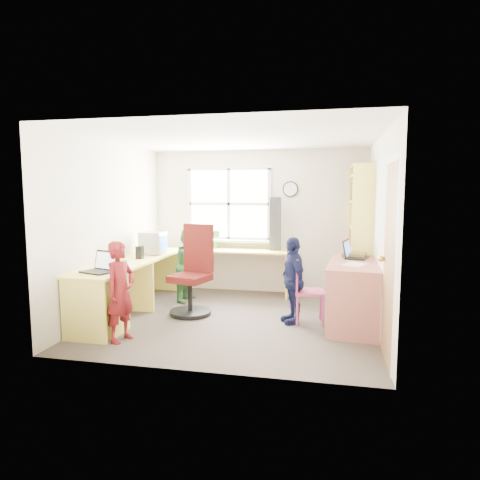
{
  "coord_description": "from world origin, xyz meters",
  "views": [
    {
      "loc": [
        1.21,
        -5.45,
        1.72
      ],
      "look_at": [
        0.0,
        0.25,
        1.05
      ],
      "focal_mm": 32.0,
      "sensor_mm": 36.0,
      "label": 1
    }
  ],
  "objects_px": {
    "l_desk": "(136,286)",
    "cd_tower": "(275,224)",
    "laptop_left": "(101,267)",
    "person_red": "(121,291)",
    "crt_monitor": "(153,243)",
    "wooden_chair": "(304,287)",
    "swivel_chair": "(193,276)",
    "right_desk": "(355,279)",
    "laptop_right": "(353,254)",
    "potted_plant": "(215,239)",
    "person_navy": "(293,280)",
    "person_green": "(190,265)",
    "bookshelf": "(360,239)"
  },
  "relations": [
    {
      "from": "wooden_chair",
      "to": "person_green",
      "type": "bearing_deg",
      "value": 150.69
    },
    {
      "from": "person_navy",
      "to": "cd_tower",
      "type": "bearing_deg",
      "value": 171.44
    },
    {
      "from": "person_red",
      "to": "right_desk",
      "type": "bearing_deg",
      "value": -52.96
    },
    {
      "from": "swivel_chair",
      "to": "laptop_right",
      "type": "xyz_separation_m",
      "value": [
        2.17,
        0.24,
        0.34
      ]
    },
    {
      "from": "laptop_right",
      "to": "person_red",
      "type": "bearing_deg",
      "value": 133.32
    },
    {
      "from": "crt_monitor",
      "to": "laptop_left",
      "type": "xyz_separation_m",
      "value": [
        -0.03,
        -1.49,
        -0.12
      ]
    },
    {
      "from": "swivel_chair",
      "to": "laptop_right",
      "type": "relative_size",
      "value": 3.0
    },
    {
      "from": "laptop_left",
      "to": "swivel_chair",
      "type": "bearing_deg",
      "value": 69.9
    },
    {
      "from": "l_desk",
      "to": "crt_monitor",
      "type": "xyz_separation_m",
      "value": [
        -0.15,
        0.94,
        0.47
      ]
    },
    {
      "from": "cd_tower",
      "to": "person_red",
      "type": "distance_m",
      "value": 3.0
    },
    {
      "from": "crt_monitor",
      "to": "potted_plant",
      "type": "distance_m",
      "value": 1.13
    },
    {
      "from": "person_green",
      "to": "crt_monitor",
      "type": "bearing_deg",
      "value": 115.36
    },
    {
      "from": "cd_tower",
      "to": "person_navy",
      "type": "bearing_deg",
      "value": -76.76
    },
    {
      "from": "l_desk",
      "to": "person_red",
      "type": "relative_size",
      "value": 2.55
    },
    {
      "from": "laptop_left",
      "to": "potted_plant",
      "type": "distance_m",
      "value": 2.47
    },
    {
      "from": "person_red",
      "to": "person_green",
      "type": "distance_m",
      "value": 1.92
    },
    {
      "from": "bookshelf",
      "to": "potted_plant",
      "type": "bearing_deg",
      "value": 172.4
    },
    {
      "from": "person_red",
      "to": "bookshelf",
      "type": "bearing_deg",
      "value": -37.87
    },
    {
      "from": "wooden_chair",
      "to": "potted_plant",
      "type": "height_order",
      "value": "potted_plant"
    },
    {
      "from": "l_desk",
      "to": "cd_tower",
      "type": "bearing_deg",
      "value": 47.57
    },
    {
      "from": "cd_tower",
      "to": "person_green",
      "type": "height_order",
      "value": "cd_tower"
    },
    {
      "from": "wooden_chair",
      "to": "swivel_chair",
      "type": "bearing_deg",
      "value": 169.54
    },
    {
      "from": "l_desk",
      "to": "crt_monitor",
      "type": "bearing_deg",
      "value": 99.03
    },
    {
      "from": "right_desk",
      "to": "laptop_right",
      "type": "height_order",
      "value": "laptop_right"
    },
    {
      "from": "right_desk",
      "to": "person_navy",
      "type": "bearing_deg",
      "value": -169.09
    },
    {
      "from": "laptop_left",
      "to": "cd_tower",
      "type": "relative_size",
      "value": 0.5
    },
    {
      "from": "crt_monitor",
      "to": "cd_tower",
      "type": "xyz_separation_m",
      "value": [
        1.78,
        0.84,
        0.26
      ]
    },
    {
      "from": "wooden_chair",
      "to": "crt_monitor",
      "type": "bearing_deg",
      "value": 159.74
    },
    {
      "from": "bookshelf",
      "to": "person_red",
      "type": "xyz_separation_m",
      "value": [
        -2.77,
        -2.25,
        -0.42
      ]
    },
    {
      "from": "potted_plant",
      "to": "person_green",
      "type": "xyz_separation_m",
      "value": [
        -0.24,
        -0.65,
        -0.34
      ]
    },
    {
      "from": "laptop_right",
      "to": "person_navy",
      "type": "distance_m",
      "value": 0.92
    },
    {
      "from": "laptop_left",
      "to": "crt_monitor",
      "type": "bearing_deg",
      "value": 107.89
    },
    {
      "from": "right_desk",
      "to": "swivel_chair",
      "type": "bearing_deg",
      "value": -176.91
    },
    {
      "from": "wooden_chair",
      "to": "crt_monitor",
      "type": "height_order",
      "value": "crt_monitor"
    },
    {
      "from": "right_desk",
      "to": "person_red",
      "type": "bearing_deg",
      "value": -151.27
    },
    {
      "from": "crt_monitor",
      "to": "cd_tower",
      "type": "distance_m",
      "value": 1.99
    },
    {
      "from": "right_desk",
      "to": "bookshelf",
      "type": "distance_m",
      "value": 1.15
    },
    {
      "from": "laptop_left",
      "to": "person_red",
      "type": "xyz_separation_m",
      "value": [
        0.37,
        -0.22,
        -0.23
      ]
    },
    {
      "from": "cd_tower",
      "to": "potted_plant",
      "type": "bearing_deg",
      "value": 177.51
    },
    {
      "from": "crt_monitor",
      "to": "potted_plant",
      "type": "xyz_separation_m",
      "value": [
        0.76,
        0.84,
        -0.02
      ]
    },
    {
      "from": "laptop_left",
      "to": "potted_plant",
      "type": "bearing_deg",
      "value": 90.38
    },
    {
      "from": "swivel_chair",
      "to": "person_red",
      "type": "height_order",
      "value": "swivel_chair"
    },
    {
      "from": "crt_monitor",
      "to": "laptop_right",
      "type": "xyz_separation_m",
      "value": [
        2.97,
        -0.24,
        -0.05
      ]
    },
    {
      "from": "wooden_chair",
      "to": "person_red",
      "type": "distance_m",
      "value": 2.32
    },
    {
      "from": "swivel_chair",
      "to": "person_green",
      "type": "bearing_deg",
      "value": 128.05
    },
    {
      "from": "cd_tower",
      "to": "laptop_left",
      "type": "bearing_deg",
      "value": -130.45
    },
    {
      "from": "bookshelf",
      "to": "wooden_chair",
      "type": "height_order",
      "value": "bookshelf"
    },
    {
      "from": "potted_plant",
      "to": "person_red",
      "type": "relative_size",
      "value": 0.27
    },
    {
      "from": "swivel_chair",
      "to": "crt_monitor",
      "type": "height_order",
      "value": "swivel_chair"
    },
    {
      "from": "wooden_chair",
      "to": "person_navy",
      "type": "xyz_separation_m",
      "value": [
        -0.15,
        -0.04,
        0.1
      ]
    }
  ]
}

